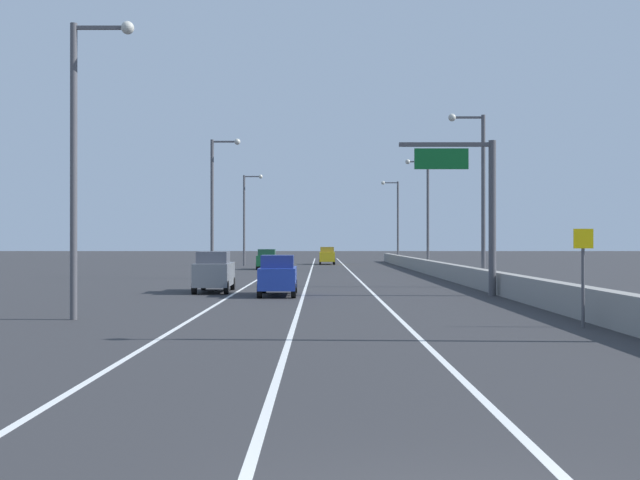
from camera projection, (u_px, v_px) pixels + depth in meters
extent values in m
plane|color=#2D2D30|center=(333.00, 271.00, 70.96)|extent=(320.00, 320.00, 0.00)
cube|color=silver|center=(265.00, 275.00, 61.96)|extent=(0.16, 130.00, 0.00)
cube|color=silver|center=(309.00, 275.00, 61.96)|extent=(0.16, 130.00, 0.00)
cube|color=silver|center=(354.00, 275.00, 61.96)|extent=(0.16, 130.00, 0.00)
cube|color=gray|center=(471.00, 277.00, 46.96)|extent=(0.60, 120.00, 1.10)
cylinder|color=#47474C|center=(492.00, 218.00, 38.32)|extent=(0.36, 0.36, 7.50)
cube|color=#47474C|center=(446.00, 145.00, 38.33)|extent=(4.50, 0.20, 0.20)
cube|color=#0C5923|center=(441.00, 159.00, 38.21)|extent=(2.60, 0.10, 1.00)
cylinder|color=#4C4C51|center=(583.00, 288.00, 24.20)|extent=(0.10, 0.10, 2.40)
cube|color=yellow|center=(583.00, 239.00, 24.17)|extent=(0.60, 0.04, 0.60)
cylinder|color=#4C4C51|center=(483.00, 201.00, 45.73)|extent=(0.24, 0.24, 9.92)
cube|color=#4C4C51|center=(468.00, 117.00, 45.74)|extent=(1.80, 0.12, 0.12)
sphere|color=beige|center=(452.00, 117.00, 45.74)|extent=(0.44, 0.44, 0.44)
cylinder|color=#4C4C51|center=(428.00, 216.00, 70.88)|extent=(0.24, 0.24, 9.92)
cube|color=#4C4C51|center=(418.00, 162.00, 70.89)|extent=(1.80, 0.12, 0.12)
sphere|color=beige|center=(408.00, 162.00, 70.89)|extent=(0.44, 0.44, 0.44)
cylinder|color=#4C4C51|center=(398.00, 223.00, 96.03)|extent=(0.24, 0.24, 9.92)
cube|color=#4C4C51|center=(390.00, 183.00, 96.04)|extent=(1.80, 0.12, 0.12)
sphere|color=beige|center=(383.00, 183.00, 96.04)|extent=(0.44, 0.44, 0.44)
cylinder|color=#4C4C51|center=(74.00, 171.00, 26.58)|extent=(0.24, 0.24, 9.92)
cube|color=#4C4C51|center=(101.00, 28.00, 26.59)|extent=(1.80, 0.12, 0.12)
sphere|color=beige|center=(127.00, 28.00, 26.59)|extent=(0.44, 0.44, 0.44)
cylinder|color=#4C4C51|center=(212.00, 209.00, 56.76)|extent=(0.24, 0.24, 9.92)
cube|color=#4C4C51|center=(225.00, 142.00, 56.77)|extent=(1.80, 0.12, 0.12)
sphere|color=beige|center=(237.00, 142.00, 56.77)|extent=(0.44, 0.44, 0.44)
cylinder|color=#4C4C51|center=(244.00, 220.00, 86.94)|extent=(0.24, 0.24, 9.92)
cube|color=#4C4C51|center=(252.00, 177.00, 86.95)|extent=(1.80, 0.12, 0.12)
sphere|color=beige|center=(260.00, 177.00, 86.95)|extent=(0.44, 0.44, 0.44)
cube|color=slate|center=(214.00, 274.00, 41.28)|extent=(1.86, 4.67, 1.17)
cube|color=#4D505A|center=(213.00, 257.00, 40.82)|extent=(1.59, 2.12, 0.60)
cylinder|color=black|center=(203.00, 284.00, 43.12)|extent=(0.24, 0.69, 0.68)
cylinder|color=black|center=(233.00, 284.00, 43.16)|extent=(0.24, 0.69, 0.68)
cylinder|color=black|center=(194.00, 288.00, 39.40)|extent=(0.24, 0.69, 0.68)
cylinder|color=black|center=(226.00, 288.00, 39.44)|extent=(0.24, 0.69, 0.68)
cube|color=gold|center=(327.00, 257.00, 92.61)|extent=(1.77, 4.34, 1.10)
cube|color=olive|center=(327.00, 250.00, 92.17)|extent=(1.55, 1.95, 0.60)
cylinder|color=black|center=(320.00, 261.00, 94.32)|extent=(0.22, 0.68, 0.68)
cylinder|color=black|center=(334.00, 261.00, 94.32)|extent=(0.22, 0.68, 0.68)
cylinder|color=black|center=(320.00, 262.00, 90.89)|extent=(0.22, 0.68, 0.68)
cylinder|color=black|center=(334.00, 262.00, 90.88)|extent=(0.22, 0.68, 0.68)
cube|color=#1E389E|center=(278.00, 278.00, 38.59)|extent=(1.80, 4.58, 1.03)
cube|color=navy|center=(278.00, 261.00, 38.13)|extent=(1.55, 2.07, 0.60)
cylinder|color=black|center=(264.00, 286.00, 40.40)|extent=(0.23, 0.68, 0.68)
cylinder|color=black|center=(295.00, 286.00, 40.42)|extent=(0.23, 0.68, 0.68)
cylinder|color=black|center=(259.00, 291.00, 36.75)|extent=(0.23, 0.68, 0.68)
cylinder|color=black|center=(293.00, 291.00, 36.77)|extent=(0.23, 0.68, 0.68)
cube|color=#196033|center=(267.00, 261.00, 75.78)|extent=(1.85, 4.19, 0.98)
cube|color=#1C4633|center=(267.00, 252.00, 75.36)|extent=(1.61, 1.89, 0.60)
cylinder|color=black|center=(259.00, 265.00, 77.40)|extent=(0.23, 0.68, 0.68)
cylinder|color=black|center=(276.00, 265.00, 77.42)|extent=(0.23, 0.68, 0.68)
cylinder|color=black|center=(257.00, 266.00, 74.13)|extent=(0.23, 0.68, 0.68)
cylinder|color=black|center=(275.00, 266.00, 74.16)|extent=(0.23, 0.68, 0.68)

